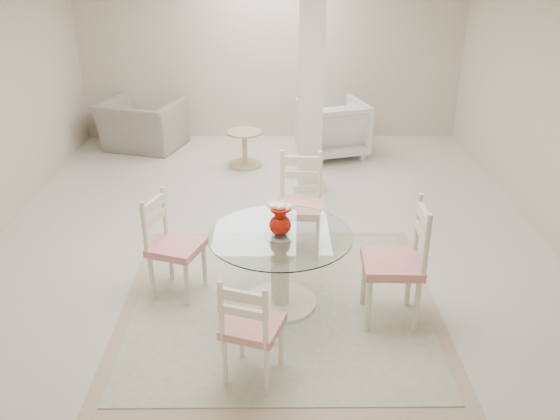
{
  "coord_description": "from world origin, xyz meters",
  "views": [
    {
      "loc": [
        0.07,
        -5.89,
        3.02
      ],
      "look_at": [
        0.11,
        -1.23,
        0.85
      ],
      "focal_mm": 38.0,
      "sensor_mm": 36.0,
      "label": 1
    }
  ],
  "objects_px": {
    "column": "(311,86)",
    "dining_chair_west": "(169,238)",
    "dining_table": "(280,270)",
    "red_vase": "(280,220)",
    "recliner_taupe": "(142,125)",
    "side_table": "(245,150)",
    "dining_chair_south": "(250,322)",
    "armchair_white": "(333,128)",
    "dining_chair_east": "(402,254)",
    "dining_chair_north": "(300,197)"
  },
  "relations": [
    {
      "from": "column",
      "to": "dining_chair_west",
      "type": "bearing_deg",
      "value": -119.03
    },
    {
      "from": "dining_table",
      "to": "red_vase",
      "type": "xyz_separation_m",
      "value": [
        0.0,
        0.0,
        0.49
      ]
    },
    {
      "from": "recliner_taupe",
      "to": "side_table",
      "type": "xyz_separation_m",
      "value": [
        1.61,
        -0.8,
        -0.14
      ]
    },
    {
      "from": "dining_chair_south",
      "to": "armchair_white",
      "type": "distance_m",
      "value": 5.11
    },
    {
      "from": "dining_chair_east",
      "to": "dining_chair_south",
      "type": "relative_size",
      "value": 1.21
    },
    {
      "from": "dining_table",
      "to": "dining_chair_west",
      "type": "height_order",
      "value": "dining_chair_west"
    },
    {
      "from": "dining_chair_north",
      "to": "side_table",
      "type": "relative_size",
      "value": 2.28
    },
    {
      "from": "dining_chair_east",
      "to": "dining_chair_west",
      "type": "bearing_deg",
      "value": -100.14
    },
    {
      "from": "dining_chair_south",
      "to": "recliner_taupe",
      "type": "height_order",
      "value": "dining_chair_south"
    },
    {
      "from": "dining_chair_north",
      "to": "armchair_white",
      "type": "bearing_deg",
      "value": 83.16
    },
    {
      "from": "column",
      "to": "side_table",
      "type": "height_order",
      "value": "column"
    },
    {
      "from": "dining_table",
      "to": "dining_chair_west",
      "type": "xyz_separation_m",
      "value": [
        -0.99,
        0.23,
        0.2
      ]
    },
    {
      "from": "dining_chair_east",
      "to": "recliner_taupe",
      "type": "xyz_separation_m",
      "value": [
        -3.09,
        4.56,
        -0.26
      ]
    },
    {
      "from": "dining_chair_east",
      "to": "armchair_white",
      "type": "height_order",
      "value": "dining_chair_east"
    },
    {
      "from": "dining_chair_east",
      "to": "side_table",
      "type": "height_order",
      "value": "dining_chair_east"
    },
    {
      "from": "dining_chair_east",
      "to": "dining_chair_south",
      "type": "xyz_separation_m",
      "value": [
        -1.23,
        -0.78,
        -0.11
      ]
    },
    {
      "from": "column",
      "to": "side_table",
      "type": "xyz_separation_m",
      "value": [
        -0.87,
        0.82,
        -1.11
      ]
    },
    {
      "from": "column",
      "to": "dining_chair_west",
      "type": "xyz_separation_m",
      "value": [
        -1.39,
        -2.5,
        -0.79
      ]
    },
    {
      "from": "dining_chair_east",
      "to": "dining_chair_west",
      "type": "height_order",
      "value": "dining_chair_east"
    },
    {
      "from": "column",
      "to": "red_vase",
      "type": "relative_size",
      "value": 9.38
    },
    {
      "from": "column",
      "to": "red_vase",
      "type": "height_order",
      "value": "column"
    },
    {
      "from": "dining_table",
      "to": "dining_chair_west",
      "type": "bearing_deg",
      "value": 167.07
    },
    {
      "from": "dining_chair_east",
      "to": "dining_chair_north",
      "type": "relative_size",
      "value": 1.03
    },
    {
      "from": "dining_table",
      "to": "dining_chair_north",
      "type": "distance_m",
      "value": 1.06
    },
    {
      "from": "column",
      "to": "dining_table",
      "type": "height_order",
      "value": "column"
    },
    {
      "from": "armchair_white",
      "to": "dining_chair_west",
      "type": "bearing_deg",
      "value": 48.39
    },
    {
      "from": "dining_chair_north",
      "to": "recliner_taupe",
      "type": "bearing_deg",
      "value": 128.9
    },
    {
      "from": "dining_chair_east",
      "to": "recliner_taupe",
      "type": "relative_size",
      "value": 1.04
    },
    {
      "from": "column",
      "to": "recliner_taupe",
      "type": "height_order",
      "value": "column"
    },
    {
      "from": "red_vase",
      "to": "dining_chair_south",
      "type": "distance_m",
      "value": 1.07
    },
    {
      "from": "dining_chair_north",
      "to": "recliner_taupe",
      "type": "height_order",
      "value": "dining_chair_north"
    },
    {
      "from": "dining_table",
      "to": "dining_chair_west",
      "type": "relative_size",
      "value": 1.15
    },
    {
      "from": "dining_chair_west",
      "to": "side_table",
      "type": "xyz_separation_m",
      "value": [
        0.52,
        3.32,
        -0.33
      ]
    },
    {
      "from": "dining_table",
      "to": "side_table",
      "type": "bearing_deg",
      "value": 97.67
    },
    {
      "from": "dining_chair_south",
      "to": "side_table",
      "type": "relative_size",
      "value": 1.93
    },
    {
      "from": "dining_table",
      "to": "dining_chair_north",
      "type": "relative_size",
      "value": 1.06
    },
    {
      "from": "armchair_white",
      "to": "side_table",
      "type": "xyz_separation_m",
      "value": [
        -1.29,
        -0.47,
        -0.18
      ]
    },
    {
      "from": "column",
      "to": "dining_table",
      "type": "relative_size",
      "value": 2.18
    },
    {
      "from": "dining_chair_east",
      "to": "recliner_taupe",
      "type": "distance_m",
      "value": 5.51
    },
    {
      "from": "dining_table",
      "to": "dining_chair_north",
      "type": "height_order",
      "value": "dining_chair_north"
    },
    {
      "from": "recliner_taupe",
      "to": "armchair_white",
      "type": "bearing_deg",
      "value": -169.6
    },
    {
      "from": "dining_chair_north",
      "to": "armchair_white",
      "type": "distance_m",
      "value": 3.08
    },
    {
      "from": "red_vase",
      "to": "armchair_white",
      "type": "distance_m",
      "value": 4.12
    },
    {
      "from": "red_vase",
      "to": "dining_chair_north",
      "type": "relative_size",
      "value": 0.25
    },
    {
      "from": "column",
      "to": "dining_chair_south",
      "type": "bearing_deg",
      "value": -99.47
    },
    {
      "from": "column",
      "to": "dining_chair_north",
      "type": "relative_size",
      "value": 2.31
    },
    {
      "from": "recliner_taupe",
      "to": "side_table",
      "type": "distance_m",
      "value": 1.8
    },
    {
      "from": "red_vase",
      "to": "side_table",
      "type": "relative_size",
      "value": 0.56
    },
    {
      "from": "dining_chair_south",
      "to": "dining_table",
      "type": "bearing_deg",
      "value": -83.93
    },
    {
      "from": "red_vase",
      "to": "recliner_taupe",
      "type": "height_order",
      "value": "red_vase"
    }
  ]
}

